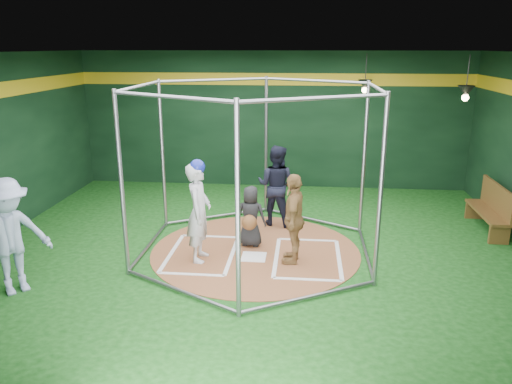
# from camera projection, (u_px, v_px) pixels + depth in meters

# --- Properties ---
(room_shell) EXTENTS (10.10, 9.10, 3.53)m
(room_shell) POSITION_uv_depth(u_px,v_px,m) (255.00, 157.00, 8.64)
(room_shell) COLOR #0D3D0D
(room_shell) RESTS_ON ground
(clay_disc) EXTENTS (3.80, 3.80, 0.01)m
(clay_disc) POSITION_uv_depth(u_px,v_px,m) (255.00, 251.00, 9.13)
(clay_disc) COLOR brown
(clay_disc) RESTS_ON ground
(home_plate) EXTENTS (0.43, 0.43, 0.01)m
(home_plate) POSITION_uv_depth(u_px,v_px,m) (254.00, 257.00, 8.84)
(home_plate) COLOR white
(home_plate) RESTS_ON clay_disc
(batter_box_left) EXTENTS (1.17, 1.77, 0.01)m
(batter_box_left) POSITION_uv_depth(u_px,v_px,m) (202.00, 254.00, 8.98)
(batter_box_left) COLOR white
(batter_box_left) RESTS_ON clay_disc
(batter_box_right) EXTENTS (1.17, 1.77, 0.01)m
(batter_box_right) POSITION_uv_depth(u_px,v_px,m) (308.00, 258.00, 8.80)
(batter_box_right) COLOR white
(batter_box_right) RESTS_ON clay_disc
(batting_cage) EXTENTS (4.05, 4.67, 3.00)m
(batting_cage) POSITION_uv_depth(u_px,v_px,m) (255.00, 172.00, 8.71)
(batting_cage) COLOR gray
(batting_cage) RESTS_ON ground
(pendant_lamp_near) EXTENTS (0.34, 0.34, 0.90)m
(pendant_lamp_near) POSITION_uv_depth(u_px,v_px,m) (365.00, 85.00, 11.58)
(pendant_lamp_near) COLOR black
(pendant_lamp_near) RESTS_ON room_shell
(pendant_lamp_far) EXTENTS (0.34, 0.34, 0.90)m
(pendant_lamp_far) POSITION_uv_depth(u_px,v_px,m) (466.00, 92.00, 9.89)
(pendant_lamp_far) COLOR black
(pendant_lamp_far) RESTS_ON room_shell
(batter_figure) EXTENTS (0.42, 0.63, 1.79)m
(batter_figure) POSITION_uv_depth(u_px,v_px,m) (199.00, 211.00, 8.52)
(batter_figure) COLOR silver
(batter_figure) RESTS_ON clay_disc
(visitor_leopard) EXTENTS (0.45, 0.95, 1.57)m
(visitor_leopard) POSITION_uv_depth(u_px,v_px,m) (294.00, 218.00, 8.47)
(visitor_leopard) COLOR tan
(visitor_leopard) RESTS_ON clay_disc
(catcher_figure) EXTENTS (0.60, 0.61, 1.15)m
(catcher_figure) POSITION_uv_depth(u_px,v_px,m) (251.00, 217.00, 9.20)
(catcher_figure) COLOR black
(catcher_figure) RESTS_ON clay_disc
(umpire) EXTENTS (0.96, 0.84, 1.67)m
(umpire) POSITION_uv_depth(u_px,v_px,m) (276.00, 186.00, 10.26)
(umpire) COLOR black
(umpire) RESTS_ON clay_disc
(bystander_blue) EXTENTS (1.28, 1.30, 1.79)m
(bystander_blue) POSITION_uv_depth(u_px,v_px,m) (10.00, 237.00, 7.39)
(bystander_blue) COLOR #A1B1D5
(bystander_blue) RESTS_ON ground
(dugout_bench) EXTENTS (0.39, 1.66, 0.97)m
(dugout_bench) POSITION_uv_depth(u_px,v_px,m) (492.00, 207.00, 10.02)
(dugout_bench) COLOR brown
(dugout_bench) RESTS_ON ground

